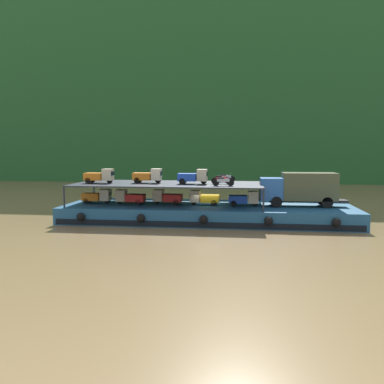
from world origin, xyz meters
name	(u,v)px	position (x,y,z in m)	size (l,w,h in m)	color
ground_plane	(208,220)	(0.00, 0.00, 0.00)	(400.00, 400.00, 0.00)	brown
hillside_far_bank	(229,75)	(0.00, 57.73, 24.07)	(146.66, 32.41, 42.74)	#235628
cargo_barge	(208,213)	(0.00, -0.03, 0.75)	(26.93, 8.77, 1.50)	navy
covered_lorry	(300,188)	(8.48, 0.06, 3.19)	(7.89, 2.42, 3.10)	#285BA3
cargo_rack	(168,184)	(-3.80, 0.00, 3.44)	(17.73, 7.39, 2.00)	#232833
mini_truck_lower_stern	(97,196)	(-10.79, -0.21, 2.19)	(2.75, 1.22, 1.38)	orange
mini_truck_lower_aft	(130,197)	(-7.41, -0.56, 2.19)	(2.76, 1.23, 1.38)	red
mini_truck_lower_mid	(167,197)	(-3.90, -0.06, 2.19)	(2.80, 1.30, 1.38)	red
mini_truck_lower_fore	(204,198)	(-0.34, -0.21, 2.19)	(2.75, 1.22, 1.38)	gold
mini_truck_lower_bow	(244,199)	(3.40, -0.38, 2.19)	(2.75, 1.21, 1.38)	#1E47B7
mini_truck_upper_stern	(100,176)	(-10.36, -0.57, 4.19)	(2.77, 1.24, 1.38)	orange
mini_truck_upper_mid	(148,176)	(-5.81, 0.15, 4.19)	(2.75, 1.22, 1.38)	orange
mini_truck_upper_fore	(193,177)	(-1.34, -0.40, 4.19)	(2.76, 1.24, 1.38)	#1E47B7
motorcycle_upper_port	(223,181)	(1.52, -2.22, 3.93)	(1.90, 0.55, 0.87)	black
motorcycle_upper_centre	(221,179)	(1.24, 0.00, 3.93)	(1.89, 0.55, 0.87)	black
motorcycle_upper_stbd	(225,178)	(1.54, 2.22, 3.93)	(1.90, 0.55, 0.87)	black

